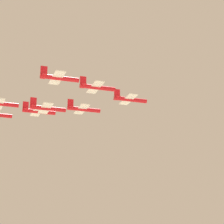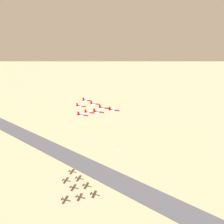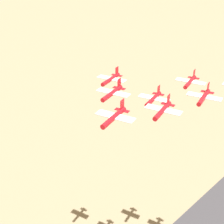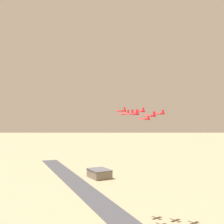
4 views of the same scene
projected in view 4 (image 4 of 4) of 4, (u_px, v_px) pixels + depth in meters
runway_strip at (121, 221)px, 209.30m from camera, size 534.24×83.41×0.20m
hangar at (99, 174)px, 340.12m from camera, size 26.58×20.12×9.50m
jet_0 at (121, 111)px, 208.42m from camera, size 9.14×8.77×3.05m
jet_1 at (125, 114)px, 195.74m from camera, size 9.14×8.77×3.05m
jet_2 at (140, 111)px, 203.78m from camera, size 9.14×8.77×3.05m
jet_3 at (129, 114)px, 183.04m from camera, size 9.14×8.77×3.05m
jet_4 at (144, 119)px, 191.12m from camera, size 9.14×8.77×3.05m
jet_5 at (159, 114)px, 199.14m from camera, size 9.14×8.77×3.05m
jet_6 at (133, 114)px, 170.35m from camera, size 9.14×8.77×3.05m
jet_7 at (150, 116)px, 178.41m from camera, size 9.14×8.77×3.05m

